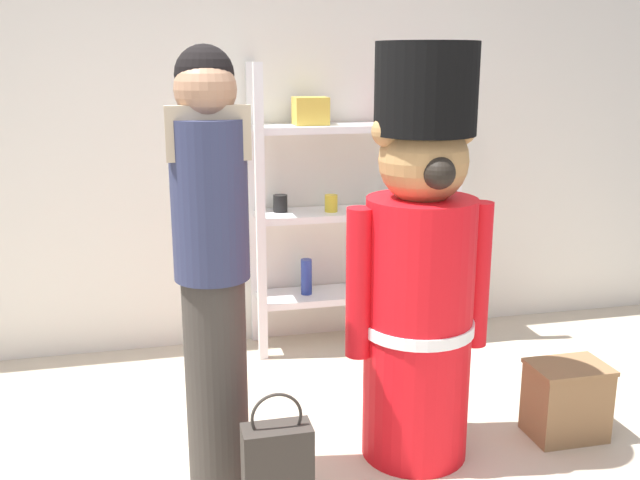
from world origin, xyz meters
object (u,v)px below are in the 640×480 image
merchandise_shelf (353,204)px  person_shopper (212,258)px  display_crate (566,400)px  shopping_bag (278,473)px  teddy_bear_guard (420,269)px

merchandise_shelf → person_shopper: (-0.94, -1.34, 0.09)m
merchandise_shelf → display_crate: 1.65m
display_crate → shopping_bag: bearing=-166.9°
shopping_bag → display_crate: 1.44m
teddy_bear_guard → shopping_bag: bearing=-152.4°
teddy_bear_guard → display_crate: size_ratio=5.03×
merchandise_shelf → teddy_bear_guard: (-0.08, -1.32, -0.01)m
person_shopper → display_crate: size_ratio=4.99×
person_shopper → display_crate: (1.59, -0.01, -0.78)m
merchandise_shelf → shopping_bag: (-0.76, -1.68, -0.66)m
person_shopper → merchandise_shelf: bearing=54.9°
merchandise_shelf → display_crate: size_ratio=4.79×
person_shopper → display_crate: bearing=-0.4°
person_shopper → display_crate: 1.77m
teddy_bear_guard → person_shopper: (-0.86, -0.02, 0.11)m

